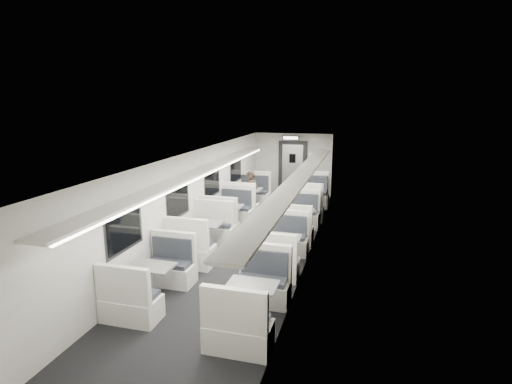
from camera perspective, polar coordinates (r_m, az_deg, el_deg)
The scene contains 19 objects.
room at distance 9.94m, azimuth -0.74°, elevation -1.27°, with size 3.24×12.24×2.64m.
booth_left_a at distance 13.29m, azimuth -1.21°, elevation -1.14°, with size 1.10×2.24×1.20m.
booth_left_b at distance 11.40m, azimuth -4.15°, elevation -3.70°, with size 1.05×2.12×1.14m.
booth_left_c at distance 9.85m, azimuth -7.50°, elevation -6.42°, with size 1.08×2.19×1.17m.
booth_left_d at distance 7.82m, azimuth -14.57°, elevation -12.38°, with size 0.97×1.96×1.05m.
booth_right_a at distance 13.24m, azimuth 7.58°, elevation -1.27°, with size 1.13×2.29×1.23m.
booth_right_b at distance 11.16m, azimuth 6.04°, elevation -4.21°, with size 0.99×2.01×1.08m.
booth_right_c at distance 9.12m, azimuth 3.79°, elevation -8.26°, with size 0.96×1.94×1.04m.
booth_right_d at distance 6.87m, azimuth -0.59°, elevation -15.62°, with size 1.00×2.02×1.08m.
passenger at distance 12.67m, azimuth -0.78°, elevation -0.26°, with size 0.54×0.36×1.48m, color black.
window_a at distance 13.51m, azimuth -2.87°, elevation 3.20°, with size 0.02×1.18×0.84m, color black.
window_b at distance 11.48m, azimuth -6.25°, elevation 1.38°, with size 0.02×1.18×0.84m, color black.
window_c at distance 9.52m, azimuth -11.06°, elevation -1.22°, with size 0.02×1.18×0.84m, color black.
window_d at distance 7.69m, azimuth -18.28°, elevation -5.09°, with size 0.02×1.18×0.84m, color black.
luggage_rack_left at distance 9.92m, azimuth -8.17°, elevation 2.81°, with size 0.46×10.40×0.09m.
luggage_rack_right at distance 9.23m, azimuth 6.19°, elevation 2.11°, with size 0.46×10.40×0.09m.
vestibule_door at distance 15.64m, azimuth 5.23°, elevation 3.35°, with size 1.10×0.13×2.10m.
exit_sign at distance 15.00m, azimuth 5.00°, elevation 7.73°, with size 0.62×0.12×0.16m.
wall_notice at distance 15.45m, azimuth 8.01°, elevation 4.89°, with size 0.32×0.02×0.40m, color white.
Camera 1 is at (2.64, -9.26, 3.65)m, focal length 28.00 mm.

